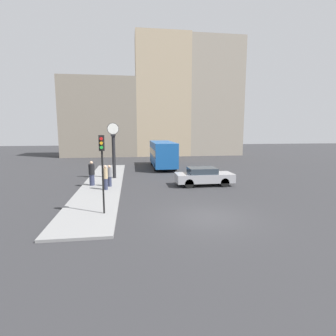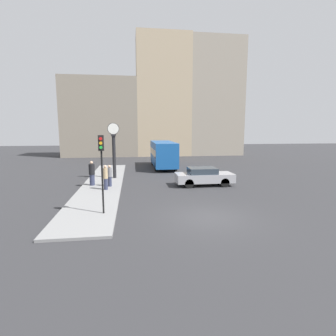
{
  "view_description": "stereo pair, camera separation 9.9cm",
  "coord_description": "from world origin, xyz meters",
  "px_view_note": "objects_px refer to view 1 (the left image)",
  "views": [
    {
      "loc": [
        -3.76,
        -12.09,
        4.34
      ],
      "look_at": [
        -1.15,
        6.42,
        1.54
      ],
      "focal_mm": 28.0,
      "sensor_mm": 36.0,
      "label": 1
    },
    {
      "loc": [
        -3.66,
        -12.1,
        4.34
      ],
      "look_at": [
        -1.15,
        6.42,
        1.54
      ],
      "focal_mm": 28.0,
      "sensor_mm": 36.0,
      "label": 2
    }
  ],
  "objects_px": {
    "pedestrian_grey_jacket": "(109,176)",
    "pedestrian_black_jacket": "(92,173)",
    "bus_distant": "(163,153)",
    "traffic_light_near": "(102,158)",
    "pedestrian_tan_coat": "(106,177)",
    "street_clock": "(114,150)",
    "sedan_car": "(204,176)"
  },
  "relations": [
    {
      "from": "pedestrian_black_jacket",
      "to": "street_clock",
      "type": "bearing_deg",
      "value": 62.62
    },
    {
      "from": "traffic_light_near",
      "to": "pedestrian_black_jacket",
      "type": "xyz_separation_m",
      "value": [
        -1.55,
        6.91,
        -1.89
      ]
    },
    {
      "from": "bus_distant",
      "to": "pedestrian_black_jacket",
      "type": "bearing_deg",
      "value": -125.17
    },
    {
      "from": "sedan_car",
      "to": "pedestrian_black_jacket",
      "type": "distance_m",
      "value": 8.52
    },
    {
      "from": "bus_distant",
      "to": "traffic_light_near",
      "type": "xyz_separation_m",
      "value": [
        -4.91,
        -16.09,
        1.27
      ]
    },
    {
      "from": "sedan_car",
      "to": "bus_distant",
      "type": "distance_m",
      "value": 10.05
    },
    {
      "from": "street_clock",
      "to": "pedestrian_grey_jacket",
      "type": "height_order",
      "value": "street_clock"
    },
    {
      "from": "pedestrian_tan_coat",
      "to": "pedestrian_black_jacket",
      "type": "bearing_deg",
      "value": 125.76
    },
    {
      "from": "pedestrian_grey_jacket",
      "to": "bus_distant",
      "type": "bearing_deg",
      "value": 62.26
    },
    {
      "from": "sedan_car",
      "to": "pedestrian_tan_coat",
      "type": "bearing_deg",
      "value": -172.33
    },
    {
      "from": "traffic_light_near",
      "to": "street_clock",
      "type": "relative_size",
      "value": 0.83
    },
    {
      "from": "traffic_light_near",
      "to": "street_clock",
      "type": "height_order",
      "value": "street_clock"
    },
    {
      "from": "pedestrian_grey_jacket",
      "to": "pedestrian_black_jacket",
      "type": "xyz_separation_m",
      "value": [
        -1.35,
        0.56,
        0.11
      ]
    },
    {
      "from": "pedestrian_grey_jacket",
      "to": "pedestrian_tan_coat",
      "type": "height_order",
      "value": "pedestrian_tan_coat"
    },
    {
      "from": "pedestrian_tan_coat",
      "to": "street_clock",
      "type": "bearing_deg",
      "value": 85.91
    },
    {
      "from": "pedestrian_grey_jacket",
      "to": "pedestrian_tan_coat",
      "type": "relative_size",
      "value": 0.92
    },
    {
      "from": "traffic_light_near",
      "to": "pedestrian_tan_coat",
      "type": "bearing_deg",
      "value": 94.23
    },
    {
      "from": "bus_distant",
      "to": "street_clock",
      "type": "distance_m",
      "value": 8.1
    },
    {
      "from": "pedestrian_grey_jacket",
      "to": "street_clock",
      "type": "bearing_deg",
      "value": 87.74
    },
    {
      "from": "bus_distant",
      "to": "pedestrian_tan_coat",
      "type": "bearing_deg",
      "value": -116.19
    },
    {
      "from": "bus_distant",
      "to": "pedestrian_grey_jacket",
      "type": "height_order",
      "value": "bus_distant"
    },
    {
      "from": "street_clock",
      "to": "traffic_light_near",
      "type": "bearing_deg",
      "value": -89.58
    },
    {
      "from": "sedan_car",
      "to": "street_clock",
      "type": "bearing_deg",
      "value": 153.56
    },
    {
      "from": "pedestrian_grey_jacket",
      "to": "pedestrian_tan_coat",
      "type": "xyz_separation_m",
      "value": [
        -0.19,
        -1.05,
        0.08
      ]
    },
    {
      "from": "bus_distant",
      "to": "pedestrian_grey_jacket",
      "type": "xyz_separation_m",
      "value": [
        -5.12,
        -9.74,
        -0.73
      ]
    },
    {
      "from": "pedestrian_tan_coat",
      "to": "sedan_car",
      "type": "bearing_deg",
      "value": 7.67
    },
    {
      "from": "sedan_car",
      "to": "bus_distant",
      "type": "bearing_deg",
      "value": 101.65
    },
    {
      "from": "sedan_car",
      "to": "pedestrian_black_jacket",
      "type": "relative_size",
      "value": 2.4
    },
    {
      "from": "pedestrian_black_jacket",
      "to": "bus_distant",
      "type": "bearing_deg",
      "value": 54.83
    },
    {
      "from": "sedan_car",
      "to": "street_clock",
      "type": "xyz_separation_m",
      "value": [
        -7.01,
        3.48,
        1.82
      ]
    },
    {
      "from": "sedan_car",
      "to": "pedestrian_grey_jacket",
      "type": "height_order",
      "value": "pedestrian_grey_jacket"
    },
    {
      "from": "sedan_car",
      "to": "pedestrian_tan_coat",
      "type": "distance_m",
      "value": 7.4
    }
  ]
}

